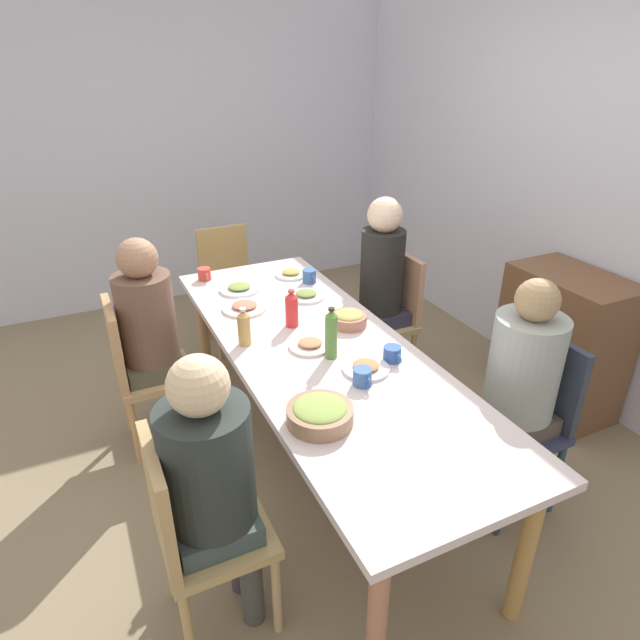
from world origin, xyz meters
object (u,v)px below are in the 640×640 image
Objects in this scene: bottle_1 at (292,309)px; side_cabinet at (562,343)px; plate_2 at (291,274)px; bowl_0 at (320,413)px; person_1 at (520,379)px; chair_2 at (228,280)px; dining_table at (320,360)px; person_4 at (150,327)px; person_0 at (212,474)px; bowl_1 at (349,319)px; cup_3 at (309,276)px; cup_0 at (204,274)px; bottle_0 at (331,334)px; chair_4 at (139,367)px; chair_3 at (390,312)px; plate_3 at (366,367)px; person_3 at (380,279)px; plate_0 at (245,307)px; chair_1 at (527,413)px; plate_4 at (306,295)px; plate_1 at (310,345)px; cup_2 at (392,354)px; bottle_2 at (244,328)px; cup_1 at (363,377)px; chair_0 at (193,528)px.

bottle_1 reaches higher than side_cabinet.
bowl_0 is (1.48, -0.49, 0.03)m from plate_2.
person_1 is 2.36m from chair_2.
person_4 is (-0.62, -0.72, 0.06)m from dining_table.
person_4 reaches higher than person_0.
cup_3 is (-0.63, 0.06, 0.00)m from bowl_1.
bottle_0 reaches higher than cup_0.
bowl_1 is at bearing 65.84° from bottle_1.
chair_3 is at bearing 90.00° from chair_4.
plate_3 is at bearing 13.52° from bottle_1.
person_3 is 0.92m from plate_0.
chair_1 is at bearing 32.51° from cup_0.
plate_4 is at bearing -155.89° from person_1.
dining_table is 0.61m from plate_4.
chair_2 is 1.09m from plate_0.
plate_1 is 0.41m from cup_2.
cup_3 is (-0.16, -0.51, 0.29)m from chair_3.
bowl_0 is (-0.07, 0.46, 0.07)m from person_0.
bottle_2 reaches higher than plate_1.
person_0 is 4.66× the size of bottle_0.
bottle_1 reaches higher than cup_3.
plate_2 is 1.20m from cup_2.
dining_table is 11.33× the size of plate_3.
bowl_0 is (1.16, 0.55, 0.29)m from chair_4.
dining_table is at bearing 0.00° from chair_2.
side_cabinet is (0.29, 1.93, -0.40)m from bottle_2.
cup_0 reaches higher than plate_2.
plate_0 is 1.25× the size of plate_2.
person_4 is 1.04m from bottle_0.
bottle_2 is (0.39, -0.13, 0.08)m from plate_0.
person_4 reaches higher than chair_3.
chair_3 is at bearing 129.53° from bowl_1.
cup_1 is 0.46× the size of bottle_0.
bottle_1 reaches higher than bowl_0.
chair_3 is at bearing 93.71° from plate_4.
chair_3 and side_cabinet have the same top height.
chair_4 is 1.18m from bowl_1.
person_0 reaches higher than chair_3.
chair_2 reaches higher than cup_1.
person_0 is at bearing -36.05° from cup_3.
bowl_1 is (-0.13, 0.29, 0.03)m from plate_1.
bowl_1 is 1.62× the size of cup_2.
bottle_2 reaches higher than plate_4.
chair_0 is 1.89m from plate_2.
side_cabinet is (0.68, 1.81, -0.32)m from plate_0.
plate_0 is (1.04, -0.20, 0.26)m from chair_2.
chair_1 is 1.37m from plate_4.
plate_0 reaches higher than dining_table.
bottle_1 is at bearing -67.74° from chair_3.
person_4 reaches higher than bottle_1.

